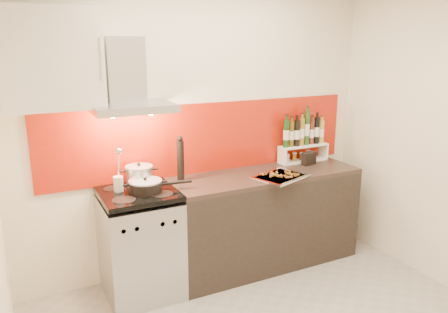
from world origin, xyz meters
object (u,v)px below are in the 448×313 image
range_stove (141,245)px  saute_pan (146,186)px  pepper_mill (180,159)px  baking_tray (280,177)px  counter (264,218)px  stock_pot (139,176)px

range_stove → saute_pan: bearing=-30.8°
pepper_mill → baking_tray: size_ratio=0.75×
counter → range_stove: bearing=-179.8°
baking_tray → pepper_mill: bearing=158.3°
stock_pot → baking_tray: 1.22m
saute_pan → pepper_mill: bearing=24.8°
saute_pan → range_stove: bearing=149.2°
saute_pan → baking_tray: saute_pan is taller
saute_pan → pepper_mill: (0.36, 0.17, 0.14)m
range_stove → pepper_mill: 0.79m
range_stove → stock_pot: 0.57m
range_stove → stock_pot: (0.06, 0.14, 0.55)m
range_stove → baking_tray: (1.23, -0.19, 0.47)m
range_stove → pepper_mill: bearing=17.1°
stock_pot → saute_pan: size_ratio=0.44×
stock_pot → range_stove: bearing=-111.7°
range_stove → pepper_mill: pepper_mill is taller
counter → saute_pan: saute_pan is taller
counter → pepper_mill: 1.02m
range_stove → baking_tray: bearing=-8.9°
counter → saute_pan: 1.25m
counter → baking_tray: baking_tray is taller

